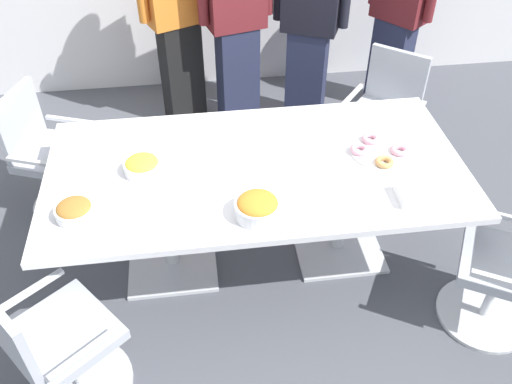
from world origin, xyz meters
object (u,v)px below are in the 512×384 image
office_chair_2 (52,160)px  snack_bowl_chips_yellow (142,165)px  conference_table (256,182)px  person_standing_2 (310,22)px  person_standing_1 (236,16)px  snack_bowl_chips_orange (258,207)px  person_standing_0 (176,12)px  napkin_pile (413,195)px  office_chair_3 (55,349)px  snack_bowl_pretzels (74,210)px  donut_platter (379,151)px  person_standing_3 (399,11)px  office_chair_1 (383,121)px

office_chair_2 → snack_bowl_chips_yellow: size_ratio=4.36×
conference_table → person_standing_2: (0.65, 1.63, 0.25)m
person_standing_1 → snack_bowl_chips_orange: bearing=72.5°
person_standing_0 → snack_bowl_chips_yellow: person_standing_0 is taller
conference_table → napkin_pile: bearing=-26.5°
office_chair_2 → person_standing_2: person_standing_2 is taller
office_chair_2 → person_standing_2: (1.98, 0.94, 0.47)m
office_chair_3 → snack_bowl_chips_orange: size_ratio=3.81×
office_chair_2 → snack_bowl_pretzels: bearing=40.2°
person_standing_2 → conference_table: bearing=92.6°
person_standing_1 → donut_platter: 1.74m
donut_platter → person_standing_0: bearing=123.3°
office_chair_2 → snack_bowl_chips_yellow: 1.02m
office_chair_2 → office_chair_3: 1.55m
office_chair_2 → donut_platter: size_ratio=2.66×
person_standing_3 → snack_bowl_chips_yellow: (-2.07, -1.71, -0.08)m
conference_table → person_standing_1: 1.65m
office_chair_3 → donut_platter: size_ratio=2.66×
office_chair_2 → person_standing_0: person_standing_0 is taller
conference_table → office_chair_1: office_chair_1 is taller
person_standing_2 → office_chair_3: bearing=79.3°
office_chair_3 → snack_bowl_chips_yellow: size_ratio=4.36×
office_chair_2 → office_chair_1: bearing=114.7°
snack_bowl_pretzels → office_chair_3: bearing=-101.4°
person_standing_2 → person_standing_3: person_standing_3 is taller
office_chair_2 → person_standing_1: bearing=144.6°
office_chair_1 → snack_bowl_pretzels: 2.39m
conference_table → person_standing_3: size_ratio=1.42×
donut_platter → snack_bowl_pretzels: bearing=-169.6°
office_chair_2 → person_standing_1: person_standing_1 is taller
person_standing_3 → snack_bowl_chips_orange: bearing=108.0°
person_standing_1 → person_standing_3: (1.36, 0.12, -0.08)m
office_chair_3 → napkin_pile: 1.97m
office_chair_3 → person_standing_0: bearing=126.2°
office_chair_3 → snack_bowl_chips_yellow: (0.45, 0.88, 0.39)m
snack_bowl_chips_yellow → snack_bowl_chips_orange: snack_bowl_chips_orange is taller
office_chair_3 → person_standing_2: person_standing_2 is taller
office_chair_1 → snack_bowl_chips_yellow: 1.95m
office_chair_2 → snack_bowl_chips_orange: office_chair_2 is taller
snack_bowl_chips_yellow → person_standing_3: bearing=39.5°
office_chair_1 → person_standing_2: size_ratio=0.54×
office_chair_2 → snack_bowl_chips_yellow: bearing=66.9°
office_chair_1 → person_standing_0: bearing=9.0°
person_standing_0 → napkin_pile: (1.19, -2.14, -0.19)m
conference_table → snack_bowl_pretzels: bearing=-163.2°
conference_table → person_standing_3: (1.43, 1.74, 0.25)m
office_chair_1 → person_standing_3: bearing=-71.3°
snack_bowl_chips_orange → snack_bowl_pretzels: bearing=172.9°
office_chair_2 → donut_platter: 2.19m
snack_bowl_chips_orange → napkin_pile: (0.84, 0.02, -0.03)m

